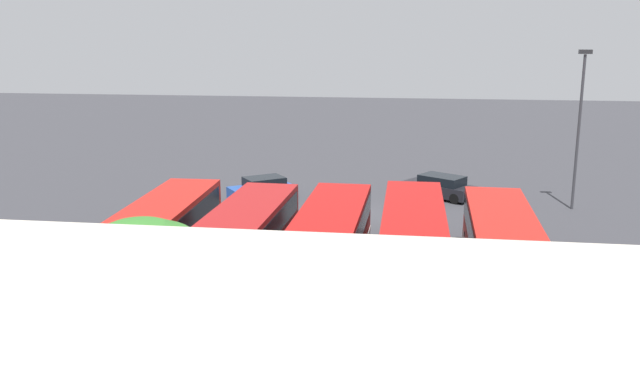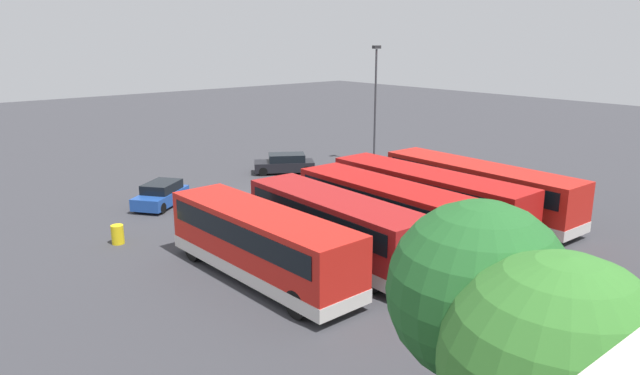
# 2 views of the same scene
# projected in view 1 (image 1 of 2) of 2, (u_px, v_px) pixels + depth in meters

# --- Properties ---
(ground_plane) EXTENTS (140.00, 140.00, 0.00)m
(ground_plane) POSITION_uv_depth(u_px,v_px,m) (349.00, 214.00, 38.03)
(ground_plane) COLOR #38383D
(bus_single_deck_near_end) EXTENTS (2.88, 11.90, 2.95)m
(bus_single_deck_near_end) POSITION_uv_depth(u_px,v_px,m) (504.00, 253.00, 26.20)
(bus_single_deck_near_end) COLOR red
(bus_single_deck_near_end) RESTS_ON ground
(bus_single_deck_second) EXTENTS (2.65, 11.85, 2.95)m
(bus_single_deck_second) POSITION_uv_depth(u_px,v_px,m) (413.00, 244.00, 27.42)
(bus_single_deck_second) COLOR #B71411
(bus_single_deck_second) RESTS_ON ground
(bus_single_deck_third) EXTENTS (2.79, 11.30, 2.95)m
(bus_single_deck_third) POSITION_uv_depth(u_px,v_px,m) (328.00, 245.00, 27.26)
(bus_single_deck_third) COLOR #B71411
(bus_single_deck_third) RESTS_ON ground
(bus_single_deck_fourth) EXTENTS (2.91, 10.16, 2.95)m
(bus_single_deck_fourth) POSITION_uv_depth(u_px,v_px,m) (245.00, 240.00, 27.89)
(bus_single_deck_fourth) COLOR #A51919
(bus_single_deck_fourth) RESTS_ON ground
(bus_single_deck_fifth) EXTENTS (2.81, 10.33, 2.95)m
(bus_single_deck_fifth) POSITION_uv_depth(u_px,v_px,m) (162.00, 234.00, 28.74)
(bus_single_deck_fifth) COLOR red
(bus_single_deck_fifth) RESTS_ON ground
(car_hatchback_silver) EXTENTS (4.65, 3.90, 1.43)m
(car_hatchback_silver) POSITION_uv_depth(u_px,v_px,m) (440.00, 187.00, 41.67)
(car_hatchback_silver) COLOR black
(car_hatchback_silver) RESTS_ON ground
(car_small_green) EXTENTS (4.22, 3.76, 1.43)m
(car_small_green) POSITION_uv_depth(u_px,v_px,m) (262.00, 189.00, 41.04)
(car_small_green) COLOR #1E479E
(car_small_green) RESTS_ON ground
(lamp_post_tall) EXTENTS (0.70, 0.30, 9.18)m
(lamp_post_tall) POSITION_uv_depth(u_px,v_px,m) (580.00, 119.00, 37.90)
(lamp_post_tall) COLOR #38383D
(lamp_post_tall) RESTS_ON ground
(waste_bin_yellow) EXTENTS (0.60, 0.60, 0.95)m
(waste_bin_yellow) POSITION_uv_depth(u_px,v_px,m) (164.00, 209.00, 37.16)
(waste_bin_yellow) COLOR yellow
(waste_bin_yellow) RESTS_ON ground
(tree_midleft) EXTENTS (3.97, 3.97, 6.58)m
(tree_midleft) POSITION_uv_depth(u_px,v_px,m) (144.00, 317.00, 13.27)
(tree_midleft) COLOR #4C3823
(tree_midleft) RESTS_ON ground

